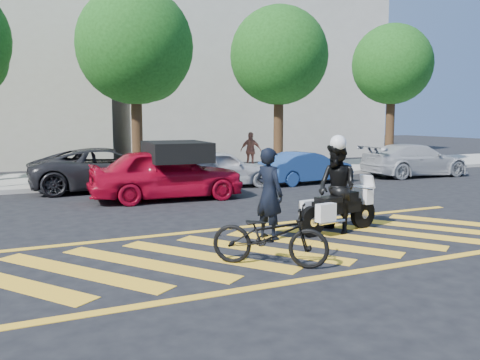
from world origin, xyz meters
name	(u,v)px	position (x,y,z in m)	size (l,w,h in m)	color
ground	(288,246)	(0.00, 0.00, 0.00)	(90.00, 90.00, 0.00)	black
sidewalk	(138,176)	(0.00, 12.00, 0.07)	(60.00, 5.00, 0.15)	#9E998E
crosswalk	(286,246)	(-0.04, 0.00, 0.00)	(12.33, 4.00, 0.01)	yellow
building_right	(243,68)	(9.00, 21.00, 5.50)	(16.00, 8.00, 11.00)	beige
tree_center	(138,50)	(0.13, 12.06, 5.10)	(4.60, 4.60, 7.56)	black
tree_right	(281,59)	(6.63, 12.06, 5.05)	(4.40, 4.40, 7.41)	black
tree_far_right	(393,68)	(13.13, 12.06, 4.94)	(4.00, 4.00, 7.10)	black
officer_bike	(269,194)	(-0.06, 0.68, 0.94)	(0.68, 0.45, 1.87)	black
bicycle	(270,235)	(-0.94, -0.99, 0.52)	(0.69, 1.98, 1.04)	black
police_motorcycle	(337,209)	(1.55, 0.57, 0.52)	(2.16, 0.79, 0.95)	black
officer_moto	(337,188)	(1.53, 0.57, 0.97)	(0.94, 0.74, 1.94)	black
red_convertible	(167,174)	(-0.49, 6.39, 0.78)	(1.85, 4.59, 1.56)	#AE0821
parked_mid_left	(108,169)	(-1.69, 9.20, 0.72)	(2.39, 5.18, 1.44)	black
parked_mid_right	(220,168)	(2.02, 8.24, 0.67)	(1.58, 3.92, 1.34)	#B4B5B9
parked_right	(307,168)	(5.37, 7.80, 0.59)	(1.26, 3.60, 1.19)	navy
parked_far_right	(415,160)	(10.70, 7.80, 0.68)	(1.90, 4.69, 1.36)	#9D9FA4
pedestrian_right	(251,151)	(5.16, 12.09, 0.98)	(0.97, 0.40, 1.66)	brown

